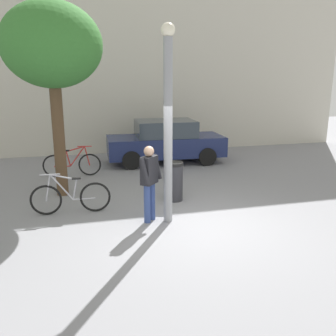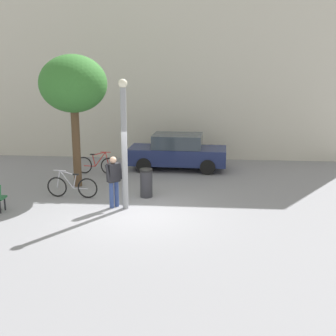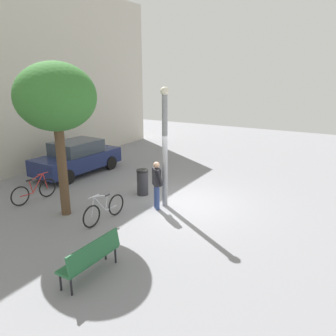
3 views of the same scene
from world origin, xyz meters
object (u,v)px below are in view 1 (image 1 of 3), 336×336
at_px(person_by_lamppost, 149,179).
at_px(trash_bin, 174,181).
at_px(plaza_tree, 52,47).
at_px(bicycle_red, 72,164).
at_px(parked_car_navy, 165,141).
at_px(bicycle_silver, 70,197).
at_px(lamppost, 168,120).

distance_m(person_by_lamppost, trash_bin, 1.56).
height_order(plaza_tree, bicycle_red, plaza_tree).
bearing_deg(parked_car_navy, person_by_lamppost, -107.38).
xyz_separation_m(parked_car_navy, trash_bin, (-0.80, -4.19, -0.27)).
bearing_deg(trash_bin, bicycle_silver, -173.44).
distance_m(parked_car_navy, trash_bin, 4.27).
distance_m(plaza_tree, parked_car_navy, 5.56).
height_order(bicycle_silver, trash_bin, trash_bin).
xyz_separation_m(bicycle_red, bicycle_silver, (-0.04, -3.33, 0.00)).
xyz_separation_m(bicycle_silver, parked_car_navy, (3.36, 4.48, 0.39)).
relative_size(bicycle_red, bicycle_silver, 1.00).
distance_m(bicycle_red, parked_car_navy, 3.54).
height_order(plaza_tree, parked_car_navy, plaza_tree).
xyz_separation_m(lamppost, bicycle_silver, (-2.06, 1.00, -1.82)).
height_order(bicycle_red, parked_car_navy, parked_car_navy).
bearing_deg(trash_bin, person_by_lamppost, -126.34).
distance_m(bicycle_silver, parked_car_navy, 5.62).
bearing_deg(plaza_tree, bicycle_silver, -81.32).
bearing_deg(bicycle_silver, plaza_tree, 98.68).
xyz_separation_m(lamppost, bicycle_red, (-2.03, 4.33, -1.82)).
bearing_deg(parked_car_navy, trash_bin, -100.86).
height_order(person_by_lamppost, plaza_tree, plaza_tree).
bearing_deg(trash_bin, lamppost, -111.05).
xyz_separation_m(plaza_tree, trash_bin, (2.78, -1.17, -3.28)).
relative_size(lamppost, bicycle_red, 2.27).
xyz_separation_m(plaza_tree, bicycle_silver, (0.22, -1.47, -3.40)).
xyz_separation_m(plaza_tree, bicycle_red, (0.26, 1.86, -3.40)).
relative_size(person_by_lamppost, bicycle_silver, 0.92).
xyz_separation_m(person_by_lamppost, parked_car_navy, (1.69, 5.39, -0.19)).
height_order(bicycle_silver, parked_car_navy, parked_car_navy).
distance_m(person_by_lamppost, bicycle_silver, 1.99).
height_order(plaza_tree, bicycle_silver, plaza_tree).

